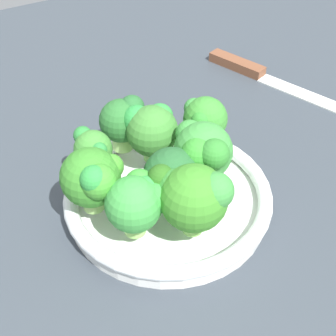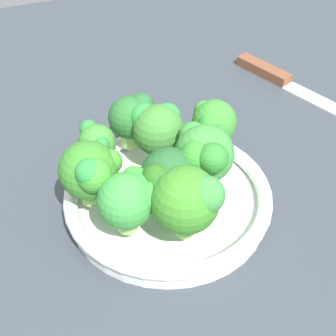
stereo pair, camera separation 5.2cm
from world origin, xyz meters
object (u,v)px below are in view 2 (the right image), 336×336
broccoli_floret_3 (213,122)px  bowl (168,198)px  broccoli_floret_6 (132,116)px  broccoli_floret_5 (168,179)px  broccoli_floret_7 (203,154)px  broccoli_floret_4 (159,127)px  broccoli_floret_1 (97,145)px  broccoli_floret_0 (185,198)px  knife (288,83)px  broccoli_floret_8 (91,171)px  broccoli_floret_2 (131,198)px

broccoli_floret_3 → bowl: bearing=122.1°
broccoli_floret_3 → broccoli_floret_6: bearing=63.0°
broccoli_floret_5 → broccoli_floret_7: bearing=-74.0°
broccoli_floret_4 → broccoli_floret_6: bearing=30.1°
broccoli_floret_4 → bowl: bearing=168.4°
broccoli_floret_1 → broccoli_floret_3: (-0.91, -13.73, -0.13)cm
broccoli_floret_0 → broccoli_floret_3: size_ratio=1.24×
broccoli_floret_3 → broccoli_floret_4: broccoli_floret_4 is taller
knife → broccoli_floret_0: bearing=130.3°
broccoli_floret_7 → broccoli_floret_4: bearing=18.7°
broccoli_floret_7 → broccoli_floret_8: 11.70cm
broccoli_floret_0 → broccoli_floret_2: size_ratio=1.18×
broccoli_floret_3 → broccoli_floret_8: (-3.79, 15.66, 0.79)cm
broccoli_floret_4 → broccoli_floret_6: size_ratio=1.04×
broccoli_floret_2 → broccoli_floret_0: bearing=-121.1°
broccoli_floret_7 → broccoli_floret_8: size_ratio=1.07×
bowl → broccoli_floret_3: 10.35cm
bowl → broccoli_floret_8: (1.01, 8.02, 5.85)cm
broccoli_floret_0 → broccoli_floret_5: 3.96cm
broccoli_floret_2 → broccoli_floret_8: 5.32cm
knife → broccoli_floret_5: bearing=125.1°
broccoli_floret_2 → knife: 38.71cm
broccoli_floret_4 → knife: broccoli_floret_4 is taller
broccoli_floret_1 → broccoli_floret_2: (-9.28, -0.73, 0.14)cm
broccoli_floret_3 → broccoli_floret_6: size_ratio=0.94×
broccoli_floret_0 → broccoli_floret_4: size_ratio=1.12×
bowl → broccoli_floret_1: 9.83cm
broccoli_floret_5 → bowl: bearing=-21.6°
broccoli_floret_6 → broccoli_floret_4: bearing=-149.9°
broccoli_floret_5 → broccoli_floret_8: (3.44, 7.06, 0.57)cm
broccoli_floret_4 → broccoli_floret_7: bearing=-161.3°
bowl → broccoli_floret_0: broccoli_floret_0 is taller
bowl → broccoli_floret_4: 8.09cm
broccoli_floret_1 → broccoli_floret_2: size_ratio=0.93×
bowl → broccoli_floret_8: broccoli_floret_8 is taller
broccoli_floret_8 → broccoli_floret_2: bearing=-149.7°
bowl → broccoli_floret_4: broccoli_floret_4 is taller
broccoli_floret_1 → broccoli_floret_0: bearing=-156.3°
broccoli_floret_5 → broccoli_floret_8: size_ratio=0.93×
bowl → broccoli_floret_2: broccoli_floret_2 is taller
broccoli_floret_3 → broccoli_floret_8: 16.14cm
broccoli_floret_3 → broccoli_floret_4: size_ratio=0.90×
broccoli_floret_3 → broccoli_floret_7: (-5.96, 4.18, 1.10)cm
bowl → broccoli_floret_6: 10.63cm
broccoli_floret_3 → broccoli_floret_7: broccoli_floret_7 is taller
broccoli_floret_6 → broccoli_floret_7: bearing=-157.2°
knife → bowl: bearing=122.5°
broccoli_floret_6 → knife: bearing=-73.9°
bowl → broccoli_floret_1: (5.72, 6.08, 5.19)cm
broccoli_floret_5 → broccoli_floret_0: bearing=-177.5°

